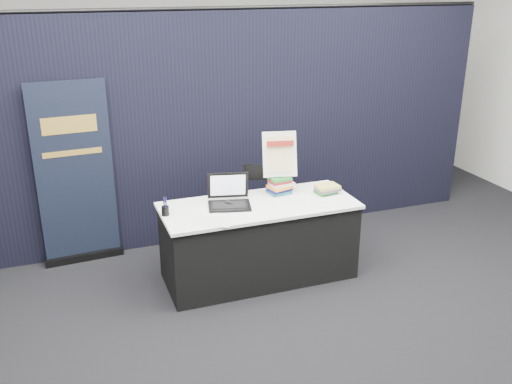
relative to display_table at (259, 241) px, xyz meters
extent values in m
plane|color=black|center=(0.00, -0.55, -0.38)|extent=(8.00, 8.00, 0.00)
cube|color=beige|center=(0.00, 3.45, 1.37)|extent=(8.00, 0.02, 3.50)
cube|color=black|center=(0.00, 1.05, 0.82)|extent=(6.00, 0.08, 2.40)
cube|color=black|center=(0.00, 0.00, -0.02)|extent=(1.76, 0.71, 0.72)
cube|color=silver|center=(0.00, 0.00, 0.36)|extent=(1.80, 0.75, 0.03)
cube|color=black|center=(-0.28, 0.02, 0.38)|extent=(0.43, 0.35, 0.02)
cube|color=black|center=(-0.28, 0.16, 0.53)|extent=(0.38, 0.15, 0.26)
cube|color=white|center=(-0.28, 0.15, 0.53)|extent=(0.32, 0.12, 0.21)
ellipsoid|color=black|center=(-0.27, 0.07, 0.39)|extent=(0.10, 0.14, 0.04)
cube|color=white|center=(-0.52, -0.12, 0.38)|extent=(0.28, 0.23, 0.00)
cube|color=silver|center=(-0.51, -0.23, 0.38)|extent=(0.39, 0.35, 0.00)
cube|color=white|center=(-0.42, 0.01, 0.38)|extent=(0.29, 0.23, 0.00)
cylinder|color=black|center=(-0.86, 0.03, 0.42)|extent=(0.07, 0.07, 0.09)
cube|color=#1B5D67|center=(0.29, 0.19, 0.39)|extent=(0.23, 0.19, 0.03)
cube|color=navy|center=(0.29, 0.19, 0.42)|extent=(0.23, 0.19, 0.03)
cube|color=orange|center=(0.29, 0.19, 0.44)|extent=(0.23, 0.19, 0.03)
cube|color=beige|center=(0.29, 0.19, 0.47)|extent=(0.23, 0.19, 0.03)
cube|color=maroon|center=(0.29, 0.19, 0.50)|extent=(0.23, 0.19, 0.03)
cube|color=#1F7726|center=(0.29, 0.19, 0.53)|extent=(0.23, 0.19, 0.03)
cube|color=#1F7726|center=(0.71, 0.03, 0.39)|extent=(0.21, 0.17, 0.03)
cube|color=#4F5054|center=(0.71, 0.03, 0.42)|extent=(0.21, 0.17, 0.03)
cube|color=tan|center=(0.71, 0.03, 0.45)|extent=(0.21, 0.17, 0.03)
cube|color=black|center=(0.29, 0.17, 0.56)|extent=(0.21, 0.06, 0.01)
cylinder|color=black|center=(0.21, 0.26, 0.68)|extent=(0.03, 0.11, 0.31)
cylinder|color=black|center=(0.38, 0.26, 0.68)|extent=(0.03, 0.11, 0.31)
cube|color=silver|center=(0.29, 0.22, 0.76)|extent=(0.34, 0.19, 0.42)
cube|color=beige|center=(0.29, 0.21, 0.76)|extent=(0.27, 0.15, 0.33)
cube|color=maroon|center=(0.29, 0.21, 0.87)|extent=(0.26, 0.07, 0.05)
cube|color=black|center=(-1.55, 0.93, -0.34)|extent=(0.78, 0.15, 0.07)
cube|color=black|center=(-1.55, 0.95, 0.53)|extent=(0.73, 0.07, 1.82)
cube|color=gold|center=(-1.55, 0.93, 1.03)|extent=(0.50, 0.03, 0.16)
cube|color=gold|center=(-1.55, 0.93, 0.76)|extent=(0.55, 0.04, 0.05)
cylinder|color=black|center=(0.04, 0.11, -0.15)|extent=(0.02, 0.02, 0.46)
cylinder|color=black|center=(0.45, 0.11, -0.15)|extent=(0.02, 0.02, 0.46)
cylinder|color=black|center=(0.04, 0.52, -0.15)|extent=(0.02, 0.02, 0.46)
cylinder|color=black|center=(0.45, 0.52, -0.15)|extent=(0.02, 0.02, 0.46)
cube|color=black|center=(0.24, 0.32, 0.10)|extent=(0.56, 0.56, 0.04)
cube|color=black|center=(0.24, 0.52, 0.49)|extent=(0.39, 0.18, 0.16)
camera|label=1|loc=(-1.69, -4.55, 2.34)|focal=40.00mm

